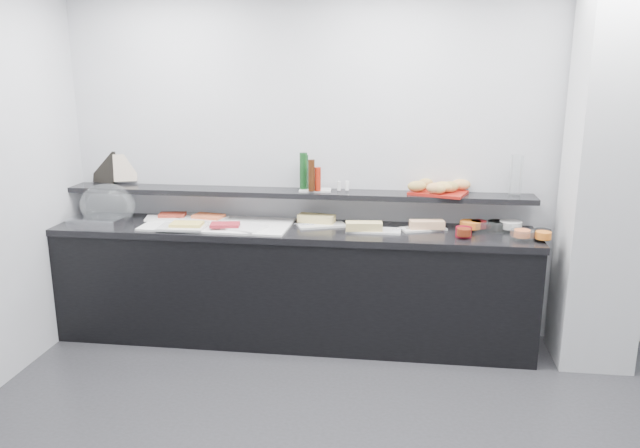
# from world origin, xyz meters

# --- Properties ---
(back_wall) EXTENTS (5.00, 0.02, 2.70)m
(back_wall) POSITION_xyz_m (0.00, 2.00, 1.35)
(back_wall) COLOR #BBBCC2
(back_wall) RESTS_ON ground
(column) EXTENTS (0.50, 0.50, 2.70)m
(column) POSITION_xyz_m (1.50, 1.65, 1.35)
(column) COLOR silver
(column) RESTS_ON ground
(buffet_cabinet) EXTENTS (3.60, 0.60, 0.85)m
(buffet_cabinet) POSITION_xyz_m (-0.70, 1.70, 0.42)
(buffet_cabinet) COLOR black
(buffet_cabinet) RESTS_ON ground
(counter_top) EXTENTS (3.62, 0.62, 0.05)m
(counter_top) POSITION_xyz_m (-0.70, 1.70, 0.88)
(counter_top) COLOR black
(counter_top) RESTS_ON buffet_cabinet
(wall_shelf) EXTENTS (3.60, 0.25, 0.04)m
(wall_shelf) POSITION_xyz_m (-0.70, 1.88, 1.13)
(wall_shelf) COLOR black
(wall_shelf) RESTS_ON back_wall
(cloche_base) EXTENTS (0.45, 0.33, 0.04)m
(cloche_base) POSITION_xyz_m (-2.23, 1.70, 0.92)
(cloche_base) COLOR silver
(cloche_base) RESTS_ON counter_top
(cloche_dome) EXTENTS (0.47, 0.35, 0.34)m
(cloche_dome) POSITION_xyz_m (-2.17, 1.73, 1.03)
(cloche_dome) COLOR white
(cloche_dome) RESTS_ON cloche_base
(linen_runner) EXTENTS (1.12, 0.55, 0.01)m
(linen_runner) POSITION_xyz_m (-1.27, 1.70, 0.91)
(linen_runner) COLOR white
(linen_runner) RESTS_ON counter_top
(platter_meat_a) EXTENTS (0.30, 0.24, 0.01)m
(platter_meat_a) POSITION_xyz_m (-1.74, 1.78, 0.92)
(platter_meat_a) COLOR white
(platter_meat_a) RESTS_ON linen_runner
(food_meat_a) EXTENTS (0.23, 0.17, 0.02)m
(food_meat_a) POSITION_xyz_m (-1.68, 1.82, 0.94)
(food_meat_a) COLOR maroon
(food_meat_a) RESTS_ON platter_meat_a
(platter_salmon) EXTENTS (0.39, 0.31, 0.01)m
(platter_salmon) POSITION_xyz_m (-1.43, 1.83, 0.92)
(platter_salmon) COLOR silver
(platter_salmon) RESTS_ON linen_runner
(food_salmon) EXTENTS (0.25, 0.19, 0.02)m
(food_salmon) POSITION_xyz_m (-1.38, 1.81, 0.94)
(food_salmon) COLOR #EF5F30
(food_salmon) RESTS_ON platter_salmon
(platter_cheese) EXTENTS (0.35, 0.24, 0.01)m
(platter_cheese) POSITION_xyz_m (-1.49, 1.53, 0.92)
(platter_cheese) COLOR white
(platter_cheese) RESTS_ON linen_runner
(food_cheese) EXTENTS (0.24, 0.16, 0.02)m
(food_cheese) POSITION_xyz_m (-1.46, 1.55, 0.94)
(food_cheese) COLOR #F4D75F
(food_cheese) RESTS_ON platter_cheese
(platter_meat_b) EXTENTS (0.40, 0.34, 0.01)m
(platter_meat_b) POSITION_xyz_m (-1.05, 1.59, 0.92)
(platter_meat_b) COLOR white
(platter_meat_b) RESTS_ON linen_runner
(food_meat_b) EXTENTS (0.23, 0.17, 0.02)m
(food_meat_b) POSITION_xyz_m (-1.18, 1.56, 0.94)
(food_meat_b) COLOR maroon
(food_meat_b) RESTS_ON platter_meat_b
(sandwich_plate_left) EXTENTS (0.39, 0.28, 0.01)m
(sandwich_plate_left) POSITION_xyz_m (-0.48, 1.77, 0.91)
(sandwich_plate_left) COLOR silver
(sandwich_plate_left) RESTS_ON counter_top
(sandwich_food_left) EXTENTS (0.29, 0.15, 0.06)m
(sandwich_food_left) POSITION_xyz_m (-0.53, 1.83, 0.94)
(sandwich_food_left) COLOR #E0C775
(sandwich_food_left) RESTS_ON sandwich_plate_left
(tongs_left) EXTENTS (0.16, 0.02, 0.01)m
(tongs_left) POSITION_xyz_m (-0.61, 1.75, 0.92)
(tongs_left) COLOR silver
(tongs_left) RESTS_ON sandwich_plate_left
(sandwich_plate_mid) EXTENTS (0.40, 0.18, 0.01)m
(sandwich_plate_mid) POSITION_xyz_m (-0.08, 1.67, 0.91)
(sandwich_plate_mid) COLOR silver
(sandwich_plate_mid) RESTS_ON counter_top
(sandwich_food_mid) EXTENTS (0.28, 0.13, 0.06)m
(sandwich_food_mid) POSITION_xyz_m (-0.15, 1.64, 0.94)
(sandwich_food_mid) COLOR #D4BA6F
(sandwich_food_mid) RESTS_ON sandwich_plate_mid
(tongs_mid) EXTENTS (0.13, 0.10, 0.01)m
(tongs_mid) POSITION_xyz_m (-0.20, 1.64, 0.92)
(tongs_mid) COLOR #B4B6BC
(tongs_mid) RESTS_ON sandwich_plate_mid
(sandwich_plate_right) EXTENTS (0.36, 0.25, 0.01)m
(sandwich_plate_right) POSITION_xyz_m (0.28, 1.77, 0.91)
(sandwich_plate_right) COLOR silver
(sandwich_plate_right) RESTS_ON counter_top
(sandwich_food_right) EXTENTS (0.26, 0.13, 0.06)m
(sandwich_food_right) POSITION_xyz_m (0.31, 1.76, 0.94)
(sandwich_food_right) COLOR #E6A979
(sandwich_food_right) RESTS_ON sandwich_plate_right
(tongs_right) EXTENTS (0.15, 0.07, 0.01)m
(tongs_right) POSITION_xyz_m (0.13, 1.71, 0.92)
(tongs_right) COLOR #AAACB1
(tongs_right) RESTS_ON sandwich_plate_right
(bowl_glass_fruit) EXTENTS (0.22, 0.22, 0.07)m
(bowl_glass_fruit) POSITION_xyz_m (0.70, 1.79, 0.94)
(bowl_glass_fruit) COLOR silver
(bowl_glass_fruit) RESTS_ON counter_top
(fill_glass_fruit) EXTENTS (0.19, 0.19, 0.05)m
(fill_glass_fruit) POSITION_xyz_m (0.63, 1.79, 0.95)
(fill_glass_fruit) COLOR orange
(fill_glass_fruit) RESTS_ON bowl_glass_fruit
(bowl_black_jam) EXTENTS (0.15, 0.15, 0.07)m
(bowl_black_jam) POSITION_xyz_m (0.82, 1.83, 0.94)
(bowl_black_jam) COLOR black
(bowl_black_jam) RESTS_ON counter_top
(fill_black_jam) EXTENTS (0.14, 0.14, 0.05)m
(fill_black_jam) POSITION_xyz_m (0.69, 1.81, 0.95)
(fill_black_jam) COLOR #630E10
(fill_black_jam) RESTS_ON bowl_black_jam
(bowl_glass_cream) EXTENTS (0.22, 0.22, 0.07)m
(bowl_glass_cream) POSITION_xyz_m (0.84, 1.79, 0.94)
(bowl_glass_cream) COLOR white
(bowl_glass_cream) RESTS_ON counter_top
(fill_glass_cream) EXTENTS (0.18, 0.18, 0.05)m
(fill_glass_cream) POSITION_xyz_m (0.92, 1.83, 0.95)
(fill_glass_cream) COLOR white
(fill_glass_cream) RESTS_ON bowl_glass_cream
(bowl_red_jam) EXTENTS (0.12, 0.12, 0.07)m
(bowl_red_jam) POSITION_xyz_m (0.56, 1.61, 0.94)
(bowl_red_jam) COLOR maroon
(bowl_red_jam) RESTS_ON counter_top
(fill_red_jam) EXTENTS (0.11, 0.11, 0.05)m
(fill_red_jam) POSITION_xyz_m (0.56, 1.56, 0.95)
(fill_red_jam) COLOR #61200D
(fill_red_jam) RESTS_ON bowl_red_jam
(bowl_glass_salmon) EXTENTS (0.17, 0.17, 0.07)m
(bowl_glass_salmon) POSITION_xyz_m (0.96, 1.58, 0.94)
(bowl_glass_salmon) COLOR white
(bowl_glass_salmon) RESTS_ON counter_top
(fill_glass_salmon) EXTENTS (0.11, 0.11, 0.05)m
(fill_glass_salmon) POSITION_xyz_m (0.96, 1.58, 0.95)
(fill_glass_salmon) COLOR orange
(fill_glass_salmon) RESTS_ON bowl_glass_salmon
(bowl_black_fruit) EXTENTS (0.15, 0.15, 0.07)m
(bowl_black_fruit) POSITION_xyz_m (1.10, 1.62, 0.94)
(bowl_black_fruit) COLOR black
(bowl_black_fruit) RESTS_ON counter_top
(fill_black_fruit) EXTENTS (0.13, 0.13, 0.05)m
(fill_black_fruit) POSITION_xyz_m (1.09, 1.55, 0.95)
(fill_black_fruit) COLOR orange
(fill_black_fruit) RESTS_ON bowl_black_fruit
(framed_print) EXTENTS (0.21, 0.11, 0.26)m
(framed_print) POSITION_xyz_m (-2.30, 2.00, 1.28)
(framed_print) COLOR black
(framed_print) RESTS_ON wall_shelf
(print_art) EXTENTS (0.19, 0.11, 0.22)m
(print_art) POSITION_xyz_m (-2.12, 1.98, 1.28)
(print_art) COLOR beige
(print_art) RESTS_ON framed_print
(condiment_tray) EXTENTS (0.25, 0.16, 0.01)m
(condiment_tray) POSITION_xyz_m (-0.55, 1.89, 1.16)
(condiment_tray) COLOR silver
(condiment_tray) RESTS_ON wall_shelf
(bottle_green_a) EXTENTS (0.08, 0.08, 0.26)m
(bottle_green_a) POSITION_xyz_m (-0.63, 1.91, 1.29)
(bottle_green_a) COLOR black
(bottle_green_a) RESTS_ON condiment_tray
(bottle_brown) EXTENTS (0.06, 0.06, 0.24)m
(bottle_brown) POSITION_xyz_m (-0.56, 1.82, 1.28)
(bottle_brown) COLOR #3B1C0A
(bottle_brown) RESTS_ON condiment_tray
(bottle_green_b) EXTENTS (0.06, 0.06, 0.28)m
(bottle_green_b) POSITION_xyz_m (-0.64, 1.90, 1.30)
(bottle_green_b) COLOR #103D16
(bottle_green_b) RESTS_ON condiment_tray
(bottle_hot) EXTENTS (0.06, 0.06, 0.18)m
(bottle_hot) POSITION_xyz_m (-0.52, 1.83, 1.25)
(bottle_hot) COLOR #AF210C
(bottle_hot) RESTS_ON condiment_tray
(shaker_salt) EXTENTS (0.03, 0.03, 0.07)m
(shaker_salt) POSITION_xyz_m (-0.30, 1.89, 1.20)
(shaker_salt) COLOR white
(shaker_salt) RESTS_ON condiment_tray
(shaker_pepper) EXTENTS (0.03, 0.03, 0.07)m
(shaker_pepper) POSITION_xyz_m (-0.36, 1.87, 1.20)
(shaker_pepper) COLOR white
(shaker_pepper) RESTS_ON condiment_tray
(bread_tray) EXTENTS (0.47, 0.39, 0.02)m
(bread_tray) POSITION_xyz_m (0.39, 1.89, 1.16)
(bread_tray) COLOR maroon
(bread_tray) RESTS_ON wall_shelf
(bread_roll_n) EXTENTS (0.13, 0.10, 0.08)m
(bread_roll_n) POSITION_xyz_m (0.29, 1.97, 1.21)
(bread_roll_n) COLOR #BB9047
(bread_roll_n) RESTS_ON bread_tray
(bread_roll_ne) EXTENTS (0.15, 0.09, 0.08)m
(bread_roll_ne) POSITION_xyz_m (0.56, 1.97, 1.21)
(bread_roll_ne) COLOR tan
(bread_roll_ne) RESTS_ON bread_tray
(bread_roll_sw) EXTENTS (0.15, 0.12, 0.08)m
(bread_roll_sw) POSITION_xyz_m (0.38, 1.79, 1.21)
(bread_roll_sw) COLOR tan
(bread_roll_sw) RESTS_ON bread_tray
(bread_roll_s) EXTENTS (0.15, 0.11, 0.08)m
(bread_roll_s) POSITION_xyz_m (0.36, 1.80, 1.21)
(bread_roll_s) COLOR tan
(bread_roll_s) RESTS_ON bread_tray
(bread_roll_se) EXTENTS (0.16, 0.13, 0.08)m
(bread_roll_se) POSITION_xyz_m (0.46, 1.86, 1.21)
(bread_roll_se) COLOR #AF8E43
(bread_roll_se) RESTS_ON bread_tray
(bread_roll_midw) EXTENTS (0.16, 0.12, 0.08)m
(bread_roll_midw) POSITION_xyz_m (0.23, 1.86, 1.21)
(bread_roll_midw) COLOR #AF8B43
(bread_roll_midw) RESTS_ON bread_tray
(bread_roll_mide) EXTENTS (0.17, 0.13, 0.08)m
(bread_roll_mide) POSITION_xyz_m (0.42, 1.86, 1.21)
(bread_roll_mide) COLOR tan
(bread_roll_mide) RESTS_ON bread_tray
(carafe) EXTENTS (0.11, 0.11, 0.30)m
(carafe) POSITION_xyz_m (0.94, 1.89, 1.30)
(carafe) COLOR silver
(carafe) RESTS_ON wall_shelf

